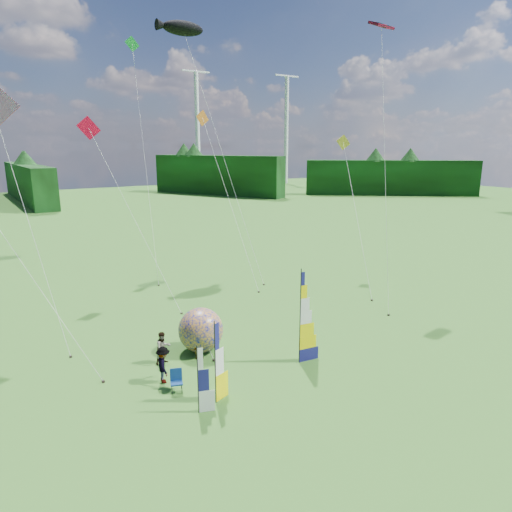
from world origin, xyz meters
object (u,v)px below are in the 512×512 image
spectator_b (163,348)px  kite_whale (221,139)px  side_banner_left (215,364)px  bol_inflatable (201,330)px  spectator_a (199,343)px  spectator_d (197,335)px  camp_chair (177,381)px  feather_banner_main (300,319)px  spectator_c (163,365)px  side_banner_far (198,381)px

spectator_b → kite_whale: kite_whale is taller
side_banner_left → bol_inflatable: size_ratio=1.50×
bol_inflatable → spectator_a: bol_inflatable is taller
spectator_a → kite_whale: bearing=54.8°
side_banner_left → bol_inflatable: (1.80, 4.91, -0.60)m
spectator_a → kite_whale: kite_whale is taller
spectator_d → spectator_b: bearing=55.1°
spectator_d → camp_chair: (-2.63, -3.25, -0.42)m
feather_banner_main → camp_chair: size_ratio=4.72×
side_banner_left → spectator_b: side_banner_left is taller
spectator_b → camp_chair: spectator_b is taller
bol_inflatable → kite_whale: (9.03, 13.47, 10.07)m
feather_banner_main → spectator_c: (-6.47, 1.96, -1.51)m
bol_inflatable → camp_chair: 4.29m
side_banner_left → kite_whale: (10.83, 18.38, 9.47)m
spectator_d → spectator_c: bearing=83.5°
bol_inflatable → spectator_b: bol_inflatable is taller
side_banner_left → spectator_c: bearing=93.2°
side_banner_far → spectator_d: size_ratio=1.56×
side_banner_left → side_banner_far: (-0.96, -0.29, -0.36)m
bol_inflatable → side_banner_left: bearing=-110.1°
bol_inflatable → feather_banner_main: bearing=-48.7°
bol_inflatable → spectator_a: 0.93m
bol_inflatable → spectator_d: bearing=154.0°
bol_inflatable → kite_whale: bearing=56.2°
bol_inflatable → spectator_b: size_ratio=1.43×
bol_inflatable → spectator_d: 0.35m
spectator_c → spectator_d: size_ratio=0.94×
side_banner_left → spectator_c: size_ratio=2.07×
spectator_a → spectator_c: size_ratio=0.99×
side_banner_left → side_banner_far: 1.07m
feather_banner_main → side_banner_far: feather_banner_main is taller
side_banner_left → spectator_a: (1.33, 4.18, -0.93)m
kite_whale → camp_chair: bearing=-147.4°
camp_chair → kite_whale: bearing=75.2°
side_banner_far → spectator_b: 5.03m
spectator_a → spectator_b: spectator_a is taller
kite_whale → spectator_a: bearing=-145.6°
spectator_d → kite_whale: bearing=-78.7°
side_banner_far → spectator_b: (0.51, 4.97, -0.60)m
feather_banner_main → camp_chair: (-6.33, 0.84, -1.88)m
side_banner_left → spectator_a: 4.48m
side_banner_left → kite_whale: bearing=40.6°
feather_banner_main → spectator_d: bearing=140.3°
spectator_b → spectator_c: size_ratio=0.96×
spectator_a → spectator_b: bearing=162.7°
camp_chair → kite_whale: (11.86, 16.62, 10.76)m
kite_whale → side_banner_far: bearing=-144.2°
spectator_c → camp_chair: (0.14, -1.12, -0.36)m
spectator_b → spectator_d: (2.05, 0.33, 0.09)m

